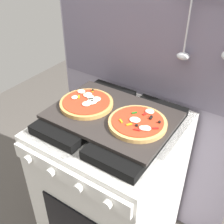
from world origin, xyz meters
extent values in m
cube|color=gray|center=(0.00, 0.34, 0.78)|extent=(1.10, 0.03, 1.55)
cube|color=slate|center=(0.00, 0.32, 1.15)|extent=(1.08, 0.00, 0.56)
cylinder|color=silver|center=(0.18, 0.29, 1.26)|extent=(0.01, 0.01, 0.24)
ellipsoid|color=silver|center=(0.18, 0.29, 1.13)|extent=(0.06, 0.05, 0.03)
cube|color=white|center=(0.00, 0.00, 0.43)|extent=(0.60, 0.60, 0.86)
cube|color=black|center=(0.00, 0.00, 0.85)|extent=(0.59, 0.59, 0.01)
cube|color=black|center=(-0.14, 0.00, 0.88)|extent=(0.24, 0.51, 0.04)
cube|color=black|center=(0.14, 0.00, 0.88)|extent=(0.24, 0.51, 0.04)
cube|color=white|center=(0.00, -0.31, 0.80)|extent=(0.58, 0.02, 0.07)
cylinder|color=silver|center=(-0.20, -0.33, 0.80)|extent=(0.04, 0.02, 0.04)
cylinder|color=silver|center=(-0.07, -0.33, 0.80)|extent=(0.04, 0.02, 0.04)
cylinder|color=silver|center=(0.07, -0.33, 0.80)|extent=(0.04, 0.02, 0.04)
cylinder|color=silver|center=(0.20, -0.33, 0.80)|extent=(0.04, 0.02, 0.04)
cube|color=#2D2826|center=(0.00, 0.00, 0.91)|extent=(0.54, 0.38, 0.02)
cylinder|color=tan|center=(-0.14, -0.01, 0.93)|extent=(0.24, 0.24, 0.02)
cylinder|color=red|center=(-0.14, -0.01, 0.94)|extent=(0.22, 0.22, 0.00)
ellipsoid|color=#F4EACC|center=(-0.14, 0.03, 0.94)|extent=(0.04, 0.04, 0.01)
ellipsoid|color=#F4EACC|center=(-0.11, 0.00, 0.94)|extent=(0.05, 0.05, 0.01)
ellipsoid|color=#F4EACC|center=(-0.21, 0.04, 0.94)|extent=(0.04, 0.04, 0.01)
ellipsoid|color=#F4EACC|center=(-0.11, 0.03, 0.94)|extent=(0.04, 0.04, 0.01)
ellipsoid|color=#F4EACC|center=(-0.20, -0.02, 0.94)|extent=(0.03, 0.03, 0.01)
ellipsoid|color=#F4EACC|center=(-0.16, 0.04, 0.94)|extent=(0.04, 0.04, 0.01)
ellipsoid|color=#F4EACC|center=(-0.12, -0.03, 0.94)|extent=(0.04, 0.04, 0.01)
cube|color=gold|center=(-0.19, 0.00, 0.94)|extent=(0.02, 0.02, 0.00)
sphere|color=black|center=(-0.11, 0.00, 0.94)|extent=(0.01, 0.01, 0.01)
sphere|color=black|center=(-0.17, 0.08, 0.94)|extent=(0.01, 0.01, 0.01)
cube|color=gold|center=(-0.17, 0.08, 0.94)|extent=(0.02, 0.02, 0.00)
sphere|color=black|center=(-0.12, 0.02, 0.94)|extent=(0.01, 0.01, 0.01)
sphere|color=black|center=(-0.13, 0.01, 0.94)|extent=(0.01, 0.01, 0.01)
cylinder|color=tan|center=(0.13, -0.01, 0.93)|extent=(0.24, 0.24, 0.02)
cylinder|color=red|center=(0.13, -0.01, 0.94)|extent=(0.22, 0.22, 0.00)
ellipsoid|color=#F4EACC|center=(0.19, -0.04, 0.94)|extent=(0.04, 0.03, 0.01)
ellipsoid|color=#F4EACC|center=(0.12, -0.01, 0.94)|extent=(0.04, 0.04, 0.01)
ellipsoid|color=#F4EACC|center=(0.12, -0.01, 0.94)|extent=(0.04, 0.04, 0.01)
ellipsoid|color=#F4EACC|center=(0.18, -0.04, 0.94)|extent=(0.04, 0.03, 0.01)
ellipsoid|color=#F4EACC|center=(0.14, 0.07, 0.94)|extent=(0.04, 0.04, 0.01)
cube|color=red|center=(0.22, -0.02, 0.94)|extent=(0.02, 0.02, 0.00)
cube|color=gold|center=(0.08, -0.05, 0.94)|extent=(0.02, 0.02, 0.00)
cube|color=gold|center=(0.12, -0.05, 0.94)|extent=(0.02, 0.02, 0.00)
sphere|color=black|center=(0.15, -0.04, 0.94)|extent=(0.01, 0.01, 0.01)
cube|color=red|center=(0.16, -0.07, 0.94)|extent=(0.03, 0.01, 0.00)
sphere|color=black|center=(0.17, 0.03, 0.94)|extent=(0.01, 0.01, 0.01)
cube|color=#19721E|center=(0.09, 0.03, 0.94)|extent=(0.02, 0.02, 0.00)
sphere|color=black|center=(0.21, 0.03, 0.94)|extent=(0.01, 0.01, 0.01)
sphere|color=black|center=(0.17, 0.04, 0.94)|extent=(0.01, 0.01, 0.01)
cube|color=red|center=(0.14, 0.05, 0.94)|extent=(0.01, 0.03, 0.00)
camera|label=1|loc=(0.56, -0.84, 1.62)|focal=44.80mm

